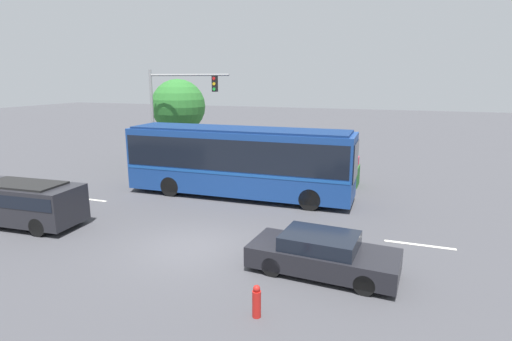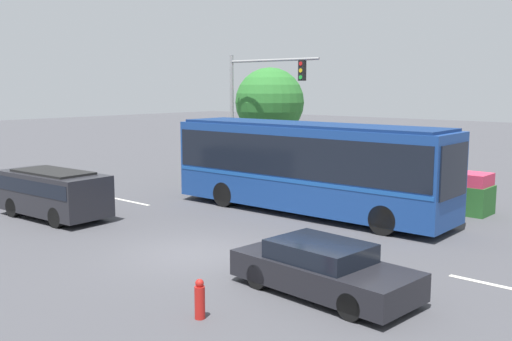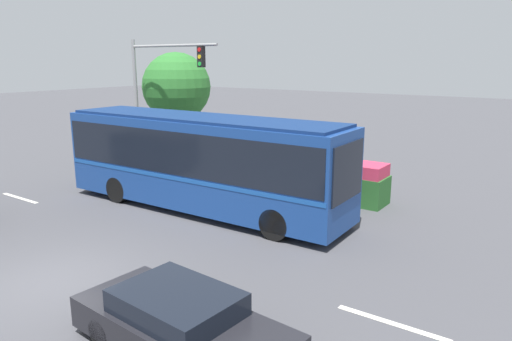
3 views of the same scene
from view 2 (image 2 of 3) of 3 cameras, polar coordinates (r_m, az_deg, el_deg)
ground_plane at (r=17.26m, az=-5.86°, el=-8.05°), size 140.00×140.00×0.00m
city_bus at (r=22.24m, az=5.02°, el=0.77°), size 11.39×2.77×3.44m
sedan_foreground at (r=13.93m, az=6.53°, el=-9.52°), size 4.58×2.16×1.23m
suv_left_lane at (r=22.74m, az=-19.09°, el=-1.86°), size 4.72×2.18×1.76m
traffic_light_pole at (r=28.43m, az=-0.38°, el=6.99°), size 5.35×0.24×6.34m
flowering_hedge at (r=24.76m, az=14.46°, el=-1.47°), size 6.75×1.31×1.57m
street_tree_left at (r=30.82m, az=1.35°, el=6.63°), size 3.60×3.60×5.79m
fire_hydrant at (r=12.55m, az=-5.49°, el=-12.40°), size 0.22×0.22×0.86m
lane_stripe_near at (r=25.23m, az=-12.08°, el=-2.98°), size 2.40×0.16×0.01m
lane_stripe_mid at (r=15.68m, az=22.43°, el=-10.32°), size 2.40×0.16×0.01m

